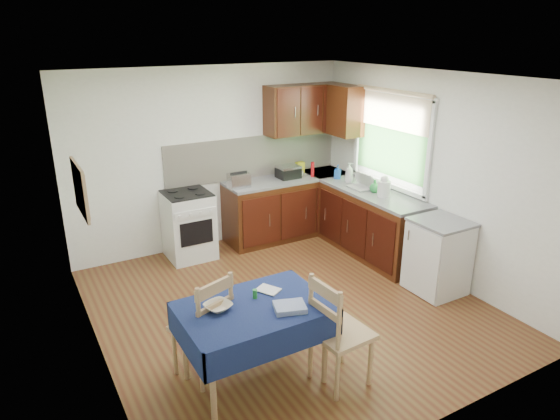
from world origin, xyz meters
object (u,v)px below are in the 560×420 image
dish_rack (365,186)px  dining_table (254,317)px  kettle (384,187)px  chair_far (206,324)px  toaster (239,180)px  sandwich_press (288,172)px  chair_near (337,329)px

dish_rack → dining_table: bearing=-141.2°
kettle → chair_far: bearing=-159.2°
toaster → kettle: 1.94m
dining_table → kettle: bearing=48.2°
toaster → dish_rack: bearing=-37.2°
sandwich_press → dish_rack: dish_rack is taller
dining_table → dish_rack: 3.19m
chair_far → chair_near: (0.93, -0.64, 0.01)m
chair_far → toaster: (1.45, 2.38, 0.47)m
dining_table → dish_rack: dish_rack is taller
dining_table → chair_far: chair_far is taller
toaster → sandwich_press: 0.83m
dining_table → chair_near: 0.71m
chair_far → kettle: kettle is taller
chair_near → kettle: kettle is taller
chair_near → dish_rack: dish_rack is taller
chair_far → toaster: bearing=-140.7°
dining_table → chair_far: (-0.34, 0.27, -0.11)m
toaster → kettle: (1.45, -1.28, 0.02)m
sandwich_press → kettle: bearing=-81.0°
chair_near → kettle: 2.68m
chair_near → dish_rack: size_ratio=2.44×
chair_far → kettle: 3.15m
chair_near → sandwich_press: (1.35, 3.11, 0.44)m
sandwich_press → dish_rack: (0.67, -0.93, -0.06)m
dining_table → toaster: bearing=87.2°
dining_table → kettle: 2.94m
dining_table → dish_rack: (2.62, 1.80, 0.28)m
dining_table → chair_near: bearing=-12.3°
chair_far → chair_near: size_ratio=0.98×
chair_near → toaster: (0.53, 3.03, 0.46)m
dining_table → chair_near: (0.59, -0.38, -0.10)m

